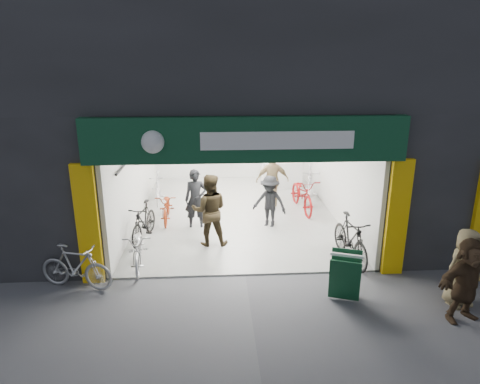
{
  "coord_description": "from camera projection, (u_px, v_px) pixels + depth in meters",
  "views": [
    {
      "loc": [
        -0.63,
        -8.39,
        4.59
      ],
      "look_at": [
        -0.03,
        1.5,
        1.46
      ],
      "focal_mm": 32.0,
      "sensor_mm": 36.0,
      "label": 1
    }
  ],
  "objects": [
    {
      "name": "customer_d",
      "position": [
        272.0,
        180.0,
        13.46
      ],
      "size": [
        1.05,
        0.46,
        1.78
      ],
      "primitive_type": "imported",
      "rotation": [
        0.0,
        0.0,
        3.17
      ],
      "color": "#8D7752",
      "rests_on": "ground"
    },
    {
      "name": "bike_left_back",
      "position": [
        158.0,
        188.0,
        14.0
      ],
      "size": [
        0.6,
        1.7,
        1.0
      ],
      "primitive_type": "imported",
      "rotation": [
        0.0,
        0.0,
        0.08
      ],
      "color": "#B9B9BE",
      "rests_on": "ground"
    },
    {
      "name": "ground",
      "position": [
        245.0,
        276.0,
        9.4
      ],
      "size": [
        60.0,
        60.0,
        0.0
      ],
      "primitive_type": "plane",
      "color": "#56565B",
      "rests_on": "ground"
    },
    {
      "name": "bike_right_mid",
      "position": [
        302.0,
        194.0,
        13.24
      ],
      "size": [
        0.9,
        2.12,
        1.08
      ],
      "primitive_type": "imported",
      "rotation": [
        0.0,
        0.0,
        0.09
      ],
      "color": "maroon",
      "rests_on": "ground"
    },
    {
      "name": "bike_left_front",
      "position": [
        139.0,
        248.0,
        9.7
      ],
      "size": [
        0.8,
        1.79,
        0.91
      ],
      "primitive_type": "imported",
      "rotation": [
        0.0,
        0.0,
        0.12
      ],
      "color": "#B4B4B9",
      "rests_on": "ground"
    },
    {
      "name": "pedestrian_far",
      "position": [
        467.0,
        280.0,
        7.62
      ],
      "size": [
        1.54,
        0.84,
        1.59
      ],
      "primitive_type": "imported",
      "rotation": [
        0.0,
        0.0,
        0.27
      ],
      "color": "#3E2C1C",
      "rests_on": "ground"
    },
    {
      "name": "customer_b",
      "position": [
        210.0,
        210.0,
        10.67
      ],
      "size": [
        0.92,
        0.73,
        1.87
      ],
      "primitive_type": "imported",
      "rotation": [
        0.0,
        0.0,
        3.12
      ],
      "color": "#342817",
      "rests_on": "ground"
    },
    {
      "name": "bike_left_midback",
      "position": [
        167.0,
        207.0,
        12.43
      ],
      "size": [
        0.64,
        1.68,
        0.87
      ],
      "primitive_type": "imported",
      "rotation": [
        0.0,
        0.0,
        0.04
      ],
      "color": "maroon",
      "rests_on": "ground"
    },
    {
      "name": "bike_right_front",
      "position": [
        350.0,
        239.0,
        9.95
      ],
      "size": [
        0.73,
        1.89,
        1.11
      ],
      "primitive_type": "imported",
      "rotation": [
        0.0,
        0.0,
        0.12
      ],
      "color": "black",
      "rests_on": "ground"
    },
    {
      "name": "bike_right_back",
      "position": [
        310.0,
        184.0,
        14.11
      ],
      "size": [
        0.89,
        2.01,
        1.17
      ],
      "primitive_type": "imported",
      "rotation": [
        0.0,
        0.0,
        -0.18
      ],
      "color": "silver",
      "rests_on": "ground"
    },
    {
      "name": "pedestrian_near",
      "position": [
        464.0,
        268.0,
        8.1
      ],
      "size": [
        0.86,
        0.67,
        1.56
      ],
      "primitive_type": "imported",
      "rotation": [
        0.0,
        0.0,
        0.26
      ],
      "color": "#927F55",
      "rests_on": "ground"
    },
    {
      "name": "parked_bike",
      "position": [
        76.0,
        267.0,
        8.76
      ],
      "size": [
        1.68,
        0.89,
        0.97
      ],
      "primitive_type": "imported",
      "rotation": [
        0.0,
        0.0,
        1.29
      ],
      "color": "#ADAEB1",
      "rests_on": "ground"
    },
    {
      "name": "customer_a",
      "position": [
        196.0,
        199.0,
        11.79
      ],
      "size": [
        0.64,
        0.44,
        1.68
      ],
      "primitive_type": "imported",
      "rotation": [
        0.0,
        0.0,
        0.06
      ],
      "color": "black",
      "rests_on": "ground"
    },
    {
      "name": "customer_c",
      "position": [
        270.0,
        202.0,
        11.86
      ],
      "size": [
        1.12,
        0.94,
        1.5
      ],
      "primitive_type": "imported",
      "rotation": [
        0.0,
        0.0,
        -0.48
      ],
      "color": "black",
      "rests_on": "ground"
    },
    {
      "name": "building",
      "position": [
        264.0,
        67.0,
        12.9
      ],
      "size": [
        17.0,
        10.27,
        8.0
      ],
      "color": "#232326",
      "rests_on": "ground"
    },
    {
      "name": "sandwich_board",
      "position": [
        345.0,
        275.0,
        8.39
      ],
      "size": [
        0.77,
        0.78,
        0.92
      ],
      "rotation": [
        0.0,
        0.0,
        -0.34
      ],
      "color": "#0E381E",
      "rests_on": "ground"
    },
    {
      "name": "bike_left_midfront",
      "position": [
        144.0,
        222.0,
        11.09
      ],
      "size": [
        0.8,
        1.75,
        1.01
      ],
      "primitive_type": "imported",
      "rotation": [
        0.0,
        0.0,
        -0.2
      ],
      "color": "black",
      "rests_on": "ground"
    }
  ]
}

